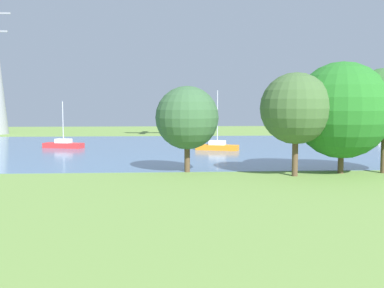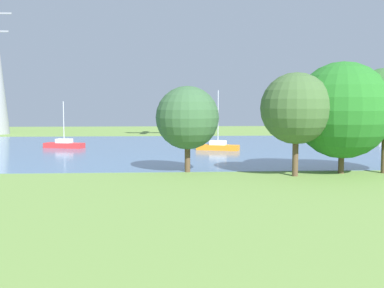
{
  "view_description": "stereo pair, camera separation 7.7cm",
  "coord_description": "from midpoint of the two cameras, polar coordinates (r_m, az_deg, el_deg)",
  "views": [
    {
      "loc": [
        -1.63,
        -7.1,
        5.46
      ],
      "look_at": [
        0.19,
        21.12,
        2.99
      ],
      "focal_mm": 44.75,
      "sensor_mm": 36.0,
      "label": 1
    },
    {
      "loc": [
        -1.56,
        -7.1,
        5.46
      ],
      "look_at": [
        0.19,
        21.12,
        2.99
      ],
      "focal_mm": 44.75,
      "sensor_mm": 36.0,
      "label": 2
    }
  ],
  "objects": [
    {
      "name": "tree_west_near",
      "position": [
        38.34,
        17.56,
        3.86
      ],
      "size": [
        7.4,
        7.4,
        8.56
      ],
      "color": "brown",
      "rests_on": "ground"
    },
    {
      "name": "sailboat_orange",
      "position": [
        54.63,
        3.14,
        -0.27
      ],
      "size": [
        5.02,
        3.04,
        6.8
      ],
      "color": "orange",
      "rests_on": "water_surface"
    },
    {
      "name": "sailboat_brown",
      "position": [
        75.51,
        21.92,
        0.84
      ],
      "size": [
        4.81,
        1.52,
        7.03
      ],
      "color": "brown",
      "rests_on": "water_surface"
    },
    {
      "name": "water_surface",
      "position": [
        57.38,
        -1.92,
        -0.46
      ],
      "size": [
        140.0,
        40.0,
        0.02
      ],
      "primitive_type": "cube",
      "color": "slate",
      "rests_on": "ground"
    },
    {
      "name": "tree_east_near",
      "position": [
        35.99,
        12.38,
        4.16
      ],
      "size": [
        5.28,
        5.28,
        7.66
      ],
      "color": "brown",
      "rests_on": "ground"
    },
    {
      "name": "tree_east_far",
      "position": [
        37.28,
        -0.49,
        3.14
      ],
      "size": [
        4.95,
        4.95,
        6.74
      ],
      "color": "brown",
      "rests_on": "ground"
    },
    {
      "name": "ground_plane",
      "position": [
        29.65,
        -0.39,
        -5.62
      ],
      "size": [
        160.0,
        160.0,
        0.0
      ],
      "primitive_type": "plane",
      "color": "olive"
    },
    {
      "name": "sailboat_red",
      "position": [
        59.23,
        -14.95,
        -0.03
      ],
      "size": [
        5.03,
        2.85,
        5.55
      ],
      "color": "red",
      "rests_on": "water_surface"
    }
  ]
}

